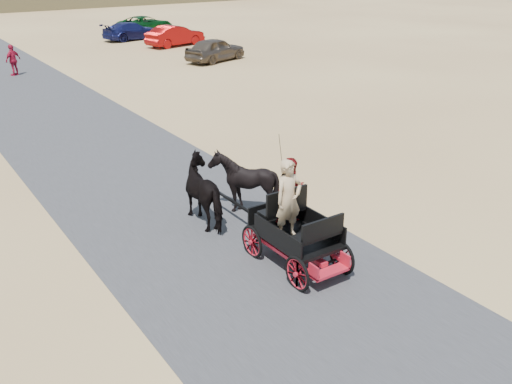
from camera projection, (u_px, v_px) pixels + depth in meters
ground at (207, 233)px, 14.34m from camera, size 140.00×140.00×0.00m
road at (207, 233)px, 14.34m from camera, size 6.00×140.00×0.01m
carriage at (296, 249)px, 12.81m from camera, size 1.30×2.40×0.72m
horse_left at (208, 192)px, 14.62m from camera, size 0.91×2.01×1.70m
horse_right at (244, 182)px, 15.19m from camera, size 1.37×1.54×1.70m
driver_man at (289, 200)px, 12.25m from camera, size 0.66×0.43×1.80m
passenger_woman at (291, 191)px, 12.97m from camera, size 0.77×0.60×1.58m
pedestrian at (13, 60)px, 31.82m from camera, size 1.08×0.89×1.73m
car_a at (215, 49)px, 35.98m from camera, size 4.63×3.01×1.47m
car_b at (175, 36)px, 41.64m from camera, size 4.75×2.59×1.48m
car_c at (132, 31)px, 44.49m from camera, size 4.92×2.70×1.35m
car_d at (145, 24)px, 48.43m from camera, size 5.36×3.50×1.37m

